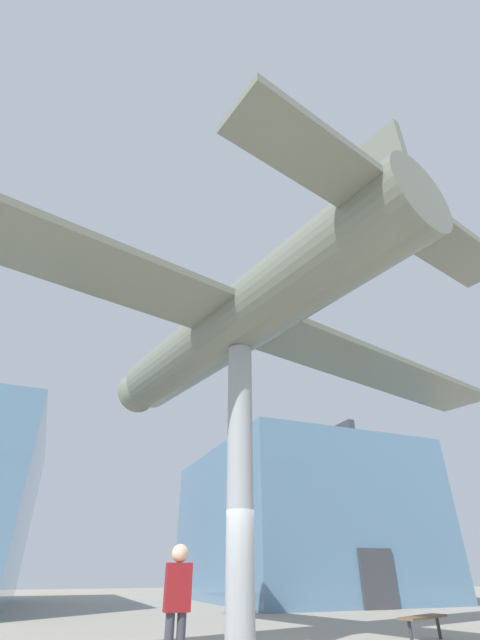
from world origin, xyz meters
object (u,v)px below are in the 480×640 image
(suspended_airplane, at_px, (237,322))
(plaza_bench, at_px, (423,619))
(visitor_person, at_px, (177,598))
(support_pylon_central, at_px, (240,480))

(suspended_airplane, distance_m, plaza_bench, 8.37)
(plaza_bench, bearing_deg, visitor_person, -162.99)
(support_pylon_central, distance_m, plaza_bench, 5.76)
(support_pylon_central, bearing_deg, suspended_airplane, 103.72)
(support_pylon_central, height_order, plaza_bench, support_pylon_central)
(visitor_person, distance_m, plaza_bench, 6.87)
(plaza_bench, bearing_deg, support_pylon_central, -169.96)
(support_pylon_central, relative_size, visitor_person, 3.44)
(suspended_airplane, relative_size, plaza_bench, 12.35)
(suspended_airplane, bearing_deg, support_pylon_central, -90.00)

